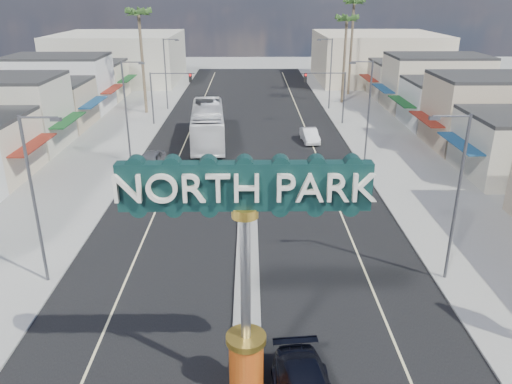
{
  "coord_description": "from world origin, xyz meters",
  "views": [
    {
      "loc": [
        0.18,
        -13.01,
        14.3
      ],
      "look_at": [
        0.51,
        12.97,
        3.9
      ],
      "focal_mm": 35.0,
      "sensor_mm": 36.0,
      "label": 1
    }
  ],
  "objects_px": {
    "streetlight_r_mid": "(367,107)",
    "palm_right_far": "(354,7)",
    "streetlight_r_near": "(455,192)",
    "car_parked_left": "(150,162)",
    "traffic_signal_left": "(167,88)",
    "palm_right_mid": "(347,23)",
    "car_parked_right": "(310,135)",
    "streetlight_r_far": "(329,70)",
    "gateway_sign": "(245,256)",
    "streetlight_l_far": "(167,71)",
    "city_bus": "(208,124)",
    "streetlight_l_mid": "(128,107)",
    "traffic_signal_right": "(329,88)",
    "streetlight_l_near": "(36,194)",
    "palm_left_far": "(139,18)"
  },
  "relations": [
    {
      "from": "streetlight_r_far",
      "to": "car_parked_left",
      "type": "distance_m",
      "value": 31.09
    },
    {
      "from": "streetlight_l_near",
      "to": "streetlight_r_near",
      "type": "distance_m",
      "value": 20.87
    },
    {
      "from": "streetlight_l_far",
      "to": "car_parked_left",
      "type": "relative_size",
      "value": 1.82
    },
    {
      "from": "streetlight_r_far",
      "to": "palm_left_far",
      "type": "distance_m",
      "value": 24.38
    },
    {
      "from": "gateway_sign",
      "to": "streetlight_l_near",
      "type": "relative_size",
      "value": 1.02
    },
    {
      "from": "streetlight_r_near",
      "to": "car_parked_right",
      "type": "relative_size",
      "value": 2.15
    },
    {
      "from": "car_parked_right",
      "to": "city_bus",
      "type": "bearing_deg",
      "value": 175.18
    },
    {
      "from": "gateway_sign",
      "to": "city_bus",
      "type": "distance_m",
      "value": 35.19
    },
    {
      "from": "city_bus",
      "to": "streetlight_l_mid",
      "type": "bearing_deg",
      "value": -137.54
    },
    {
      "from": "gateway_sign",
      "to": "streetlight_r_far",
      "type": "height_order",
      "value": "gateway_sign"
    },
    {
      "from": "streetlight_r_far",
      "to": "traffic_signal_right",
      "type": "bearing_deg",
      "value": -98.86
    },
    {
      "from": "streetlight_l_mid",
      "to": "city_bus",
      "type": "distance_m",
      "value": 9.75
    },
    {
      "from": "traffic_signal_right",
      "to": "car_parked_right",
      "type": "distance_m",
      "value": 8.69
    },
    {
      "from": "car_parked_left",
      "to": "traffic_signal_left",
      "type": "bearing_deg",
      "value": 98.64
    },
    {
      "from": "gateway_sign",
      "to": "car_parked_left",
      "type": "xyz_separation_m",
      "value": [
        -8.4,
        25.65,
        -5.09
      ]
    },
    {
      "from": "palm_right_mid",
      "to": "streetlight_r_near",
      "type": "bearing_deg",
      "value": -93.19
    },
    {
      "from": "streetlight_l_mid",
      "to": "car_parked_left",
      "type": "distance_m",
      "value": 5.25
    },
    {
      "from": "streetlight_l_far",
      "to": "palm_right_mid",
      "type": "relative_size",
      "value": 0.74
    },
    {
      "from": "palm_left_far",
      "to": "palm_right_mid",
      "type": "xyz_separation_m",
      "value": [
        26.0,
        6.0,
        -0.9
      ]
    },
    {
      "from": "gateway_sign",
      "to": "city_bus",
      "type": "bearing_deg",
      "value": 96.75
    },
    {
      "from": "streetlight_l_far",
      "to": "streetlight_r_mid",
      "type": "xyz_separation_m",
      "value": [
        20.87,
        -22.0,
        0.0
      ]
    },
    {
      "from": "streetlight_r_near",
      "to": "car_parked_left",
      "type": "bearing_deg",
      "value": 136.89
    },
    {
      "from": "streetlight_r_far",
      "to": "car_parked_right",
      "type": "height_order",
      "value": "streetlight_r_far"
    },
    {
      "from": "streetlight_r_mid",
      "to": "palm_right_far",
      "type": "xyz_separation_m",
      "value": [
        4.57,
        32.0,
        7.32
      ]
    },
    {
      "from": "palm_left_far",
      "to": "car_parked_left",
      "type": "height_order",
      "value": "palm_left_far"
    },
    {
      "from": "streetlight_r_mid",
      "to": "car_parked_left",
      "type": "bearing_deg",
      "value": -172.83
    },
    {
      "from": "streetlight_l_near",
      "to": "palm_right_far",
      "type": "height_order",
      "value": "palm_right_far"
    },
    {
      "from": "streetlight_l_near",
      "to": "streetlight_r_far",
      "type": "height_order",
      "value": "same"
    },
    {
      "from": "gateway_sign",
      "to": "streetlight_l_mid",
      "type": "bearing_deg",
      "value": 110.42
    },
    {
      "from": "streetlight_r_near",
      "to": "palm_left_far",
      "type": "distance_m",
      "value": 46.8
    },
    {
      "from": "streetlight_r_far",
      "to": "traffic_signal_left",
      "type": "bearing_deg",
      "value": -157.8
    },
    {
      "from": "streetlight_l_near",
      "to": "streetlight_l_far",
      "type": "distance_m",
      "value": 42.0
    },
    {
      "from": "car_parked_right",
      "to": "gateway_sign",
      "type": "bearing_deg",
      "value": -104.71
    },
    {
      "from": "streetlight_r_near",
      "to": "traffic_signal_right",
      "type": "bearing_deg",
      "value": 92.1
    },
    {
      "from": "gateway_sign",
      "to": "traffic_signal_left",
      "type": "bearing_deg",
      "value": 102.33
    },
    {
      "from": "streetlight_r_mid",
      "to": "streetlight_r_far",
      "type": "relative_size",
      "value": 1.0
    },
    {
      "from": "traffic_signal_left",
      "to": "palm_right_mid",
      "type": "xyz_separation_m",
      "value": [
        22.18,
        12.01,
        6.33
      ]
    },
    {
      "from": "palm_right_far",
      "to": "traffic_signal_right",
      "type": "bearing_deg",
      "value": -107.9
    },
    {
      "from": "palm_right_mid",
      "to": "car_parked_right",
      "type": "relative_size",
      "value": 2.88
    },
    {
      "from": "traffic_signal_left",
      "to": "palm_right_far",
      "type": "distance_m",
      "value": 31.22
    },
    {
      "from": "gateway_sign",
      "to": "car_parked_right",
      "type": "height_order",
      "value": "gateway_sign"
    },
    {
      "from": "streetlight_r_mid",
      "to": "streetlight_r_far",
      "type": "height_order",
      "value": "same"
    },
    {
      "from": "streetlight_l_near",
      "to": "city_bus",
      "type": "bearing_deg",
      "value": 76.68
    },
    {
      "from": "gateway_sign",
      "to": "traffic_signal_right",
      "type": "xyz_separation_m",
      "value": [
        9.18,
        42.02,
        -1.65
      ]
    },
    {
      "from": "traffic_signal_right",
      "to": "palm_right_far",
      "type": "bearing_deg",
      "value": 72.1
    },
    {
      "from": "gateway_sign",
      "to": "palm_right_mid",
      "type": "bearing_deg",
      "value": 76.47
    },
    {
      "from": "palm_right_mid",
      "to": "palm_right_far",
      "type": "relative_size",
      "value": 0.86
    },
    {
      "from": "traffic_signal_left",
      "to": "streetlight_l_far",
      "type": "relative_size",
      "value": 0.67
    },
    {
      "from": "streetlight_l_far",
      "to": "palm_left_far",
      "type": "distance_m",
      "value": 7.21
    },
    {
      "from": "streetlight_r_mid",
      "to": "traffic_signal_right",
      "type": "bearing_deg",
      "value": 95.1
    }
  ]
}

